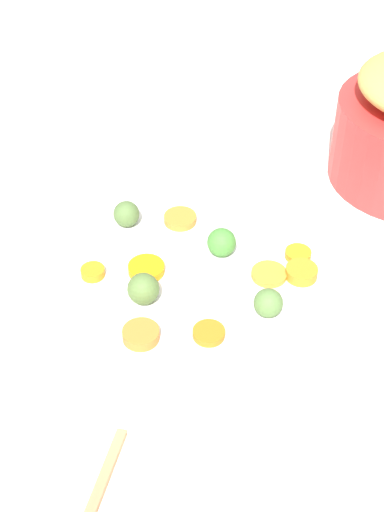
{
  "coord_description": "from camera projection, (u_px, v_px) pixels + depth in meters",
  "views": [
    {
      "loc": [
        -0.45,
        -0.35,
        0.64
      ],
      "look_at": [
        0.01,
        0.02,
        0.12
      ],
      "focal_mm": 51.27,
      "sensor_mm": 36.0,
      "label": 1
    }
  ],
  "objects": [
    {
      "name": "carrot_slice_0",
      "position": [
        209.0,
        333.0,
        0.71
      ],
      "size": [
        0.05,
        0.05,
        0.01
      ],
      "primitive_type": "cylinder",
      "rotation": [
        0.0,
        0.0,
        2.31
      ],
      "color": "orange",
      "rests_on": "serving_bowl_carrots"
    },
    {
      "name": "serving_bowl_carrots",
      "position": [
        192.0,
        293.0,
        0.82
      ],
      "size": [
        0.3,
        0.3,
        0.09
      ],
      "primitive_type": "cylinder",
      "color": "white",
      "rests_on": "tabletop"
    },
    {
      "name": "carrot_slice_4",
      "position": [
        141.0,
        334.0,
        0.71
      ],
      "size": [
        0.05,
        0.05,
        0.01
      ],
      "primitive_type": "cylinder",
      "rotation": [
        0.0,
        0.0,
        1.95
      ],
      "color": "orange",
      "rests_on": "serving_bowl_carrots"
    },
    {
      "name": "brussels_sprout_0",
      "position": [
        143.0,
        289.0,
        0.74
      ],
      "size": [
        0.03,
        0.03,
        0.03
      ],
      "primitive_type": "sphere",
      "color": "#537037",
      "rests_on": "serving_bowl_carrots"
    },
    {
      "name": "carrot_slice_6",
      "position": [
        298.0,
        254.0,
        0.8
      ],
      "size": [
        0.04,
        0.04,
        0.01
      ],
      "primitive_type": "cylinder",
      "rotation": [
        0.0,
        0.0,
        2.14
      ],
      "color": "orange",
      "rests_on": "serving_bowl_carrots"
    },
    {
      "name": "carrot_slice_1",
      "position": [
        269.0,
        274.0,
        0.77
      ],
      "size": [
        0.05,
        0.05,
        0.01
      ],
      "primitive_type": "cylinder",
      "rotation": [
        0.0,
        0.0,
        5.24
      ],
      "color": "orange",
      "rests_on": "serving_bowl_carrots"
    },
    {
      "name": "dish_towel",
      "position": [
        23.0,
        147.0,
        1.12
      ],
      "size": [
        0.14,
        0.11,
        0.01
      ],
      "primitive_type": "cube",
      "rotation": [
        0.0,
        0.0,
        0.09
      ],
      "color": "#A0AFC0",
      "rests_on": "tabletop"
    },
    {
      "name": "carrot_slice_5",
      "position": [
        301.0,
        272.0,
        0.77
      ],
      "size": [
        0.04,
        0.04,
        0.01
      ],
      "primitive_type": "cylinder",
      "rotation": [
        0.0,
        0.0,
        3.51
      ],
      "color": "orange",
      "rests_on": "serving_bowl_carrots"
    },
    {
      "name": "carrot_slice_2",
      "position": [
        93.0,
        272.0,
        0.77
      ],
      "size": [
        0.04,
        0.04,
        0.01
      ],
      "primitive_type": "cylinder",
      "rotation": [
        0.0,
        0.0,
        2.59
      ],
      "color": "orange",
      "rests_on": "serving_bowl_carrots"
    },
    {
      "name": "brussels_sprout_3",
      "position": [
        268.0,
        303.0,
        0.72
      ],
      "size": [
        0.03,
        0.03,
        0.03
      ],
      "primitive_type": "sphere",
      "color": "#557A3D",
      "rests_on": "serving_bowl_carrots"
    },
    {
      "name": "carrot_slice_7",
      "position": [
        146.0,
        269.0,
        0.78
      ],
      "size": [
        0.05,
        0.05,
        0.01
      ],
      "primitive_type": "cylinder",
      "rotation": [
        0.0,
        0.0,
        5.23
      ],
      "color": "orange",
      "rests_on": "serving_bowl_carrots"
    },
    {
      "name": "tabletop",
      "position": [
        196.0,
        340.0,
        0.85
      ],
      "size": [
        2.4,
        2.4,
        0.02
      ],
      "primitive_type": "cube",
      "color": "white",
      "rests_on": "ground"
    },
    {
      "name": "brussels_sprout_1",
      "position": [
        126.0,
        214.0,
        0.83
      ],
      "size": [
        0.03,
        0.03,
        0.03
      ],
      "primitive_type": "sphere",
      "color": "#4F6D38",
      "rests_on": "serving_bowl_carrots"
    },
    {
      "name": "brussels_sprout_2",
      "position": [
        221.0,
        242.0,
        0.79
      ],
      "size": [
        0.03,
        0.03,
        0.03
      ],
      "primitive_type": "sphere",
      "color": "#458735",
      "rests_on": "serving_bowl_carrots"
    },
    {
      "name": "carrot_slice_3",
      "position": [
        180.0,
        219.0,
        0.84
      ],
      "size": [
        0.05,
        0.05,
        0.01
      ],
      "primitive_type": "cylinder",
      "rotation": [
        0.0,
        0.0,
        1.13
      ],
      "color": "orange",
      "rests_on": "serving_bowl_carrots"
    }
  ]
}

